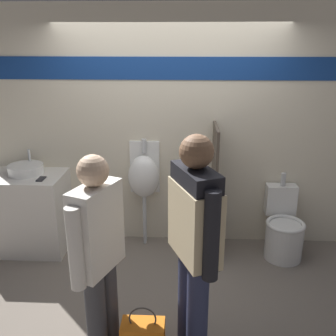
% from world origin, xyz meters
% --- Properties ---
extents(ground_plane, '(16.00, 16.00, 0.00)m').
position_xyz_m(ground_plane, '(0.00, 0.00, 0.00)').
color(ground_plane, '#70665B').
extents(display_wall, '(4.35, 0.07, 2.70)m').
position_xyz_m(display_wall, '(0.00, 0.60, 1.36)').
color(display_wall, beige).
rests_on(display_wall, ground_plane).
extents(sink_counter, '(0.95, 0.59, 0.90)m').
position_xyz_m(sink_counter, '(-1.65, 0.27, 0.45)').
color(sink_counter, silver).
rests_on(sink_counter, ground_plane).
extents(sink_basin, '(0.39, 0.39, 0.24)m').
position_xyz_m(sink_basin, '(-1.60, 0.33, 0.96)').
color(sink_basin, white).
rests_on(sink_basin, sink_counter).
extents(cell_phone, '(0.07, 0.14, 0.01)m').
position_xyz_m(cell_phone, '(-1.37, 0.16, 0.91)').
color(cell_phone, black).
rests_on(cell_phone, sink_counter).
extents(divider_near_counter, '(0.03, 0.55, 1.48)m').
position_xyz_m(divider_near_counter, '(0.50, 0.30, 0.74)').
color(divider_near_counter, '#4C4238').
rests_on(divider_near_counter, ground_plane).
extents(urinal_near_counter, '(0.36, 0.27, 1.27)m').
position_xyz_m(urinal_near_counter, '(-0.29, 0.44, 0.85)').
color(urinal_near_counter, silver).
rests_on(urinal_near_counter, ground_plane).
extents(toilet, '(0.42, 0.59, 0.91)m').
position_xyz_m(toilet, '(1.29, 0.24, 0.30)').
color(toilet, white).
rests_on(toilet, ground_plane).
extents(person_in_vest, '(0.39, 0.57, 1.75)m').
position_xyz_m(person_in_vest, '(0.25, -1.21, 1.02)').
color(person_in_vest, '#282D4C').
rests_on(person_in_vest, ground_plane).
extents(person_with_lanyard, '(0.32, 0.53, 1.63)m').
position_xyz_m(person_with_lanyard, '(-0.42, -1.28, 0.90)').
color(person_with_lanyard, '#3D3D42').
rests_on(person_with_lanyard, ground_plane).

